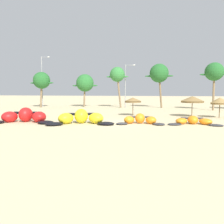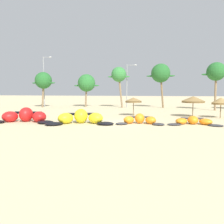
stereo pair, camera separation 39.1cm
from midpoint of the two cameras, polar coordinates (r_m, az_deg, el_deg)
The scene contains 15 objects.
ground_plane at distance 24.01m, azimuth 1.32°, elevation -2.87°, with size 260.00×260.00×0.00m, color beige.
kite_far_left at distance 26.48m, azimuth -22.23°, elevation -1.13°, with size 7.55×4.06×1.63m.
kite_left at distance 23.76m, azimuth -8.54°, elevation -1.57°, with size 7.27×4.29×1.56m.
kite_left_of_center at distance 23.59m, azimuth 6.83°, elevation -2.04°, with size 5.32×2.62×1.09m.
kite_center at distance 24.51m, azimuth 19.98°, elevation -2.24°, with size 5.74×2.67×0.88m.
beach_umbrella_near_van at distance 30.87m, azimuth 5.11°, elevation 3.14°, with size 2.37×2.37×2.59m.
beach_umbrella_middle at distance 31.31m, azimuth 19.84°, elevation 3.12°, with size 3.09×3.09×2.81m.
beach_umbrella_near_palms at distance 31.44m, azimuth 25.94°, elevation 2.62°, with size 2.31×2.31×2.67m.
palm_leftmost at distance 48.75m, azimuth -18.06°, elevation 7.76°, with size 5.27×3.51×7.46m.
palm_left at distance 48.56m, azimuth -7.29°, elevation 7.46°, with size 5.71×3.80×7.14m.
palm_left_of_gap at distance 46.15m, azimuth 1.16°, elevation 9.61°, with size 4.65×3.10×8.46m.
palm_center_left at distance 46.56m, azimuth 11.92°, elevation 9.78°, with size 5.77×3.84×9.05m.
palm_center_right at distance 43.44m, azimuth 24.83°, elevation 9.38°, with size 4.88×3.26×8.54m.
lamppost_west at distance 50.54m, azimuth -17.82°, elevation 8.12°, with size 2.01×0.24×10.91m.
lamppost_west_center at distance 46.45m, azimuth 3.48°, elevation 7.44°, with size 2.16×0.24×8.99m.
Camera 1 is at (3.43, -23.51, 3.50)m, focal length 35.14 mm.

